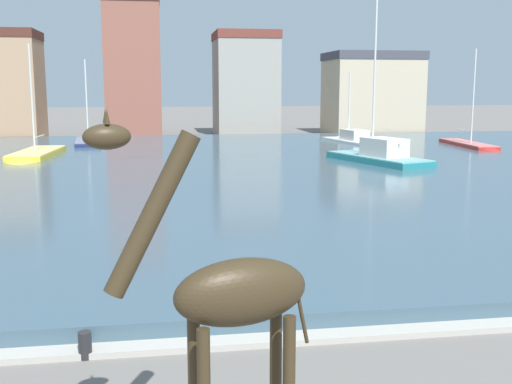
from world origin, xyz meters
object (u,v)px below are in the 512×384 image
Objects in this scene: giraffe_statue at (230,301)px; mooring_bollard at (85,345)px; sailboat_navy at (88,143)px; sailboat_teal at (372,158)px; sailboat_yellow at (34,157)px; sailboat_white at (349,141)px; sailboat_red at (472,147)px.

mooring_bollard is (-2.17, 3.95, -2.10)m from giraffe_statue.
sailboat_navy is 23.65m from sailboat_teal.
sailboat_teal reaches higher than sailboat_yellow.
giraffe_statue is at bearing -61.19° from mooring_bollard.
sailboat_yellow is at bearing 101.93° from mooring_bollard.
sailboat_yellow is 24.25m from sailboat_white.
sailboat_red reaches higher than mooring_bollard.
sailboat_red is at bearing 52.79° from mooring_bollard.
giraffe_statue is at bearing -121.60° from sailboat_red.
sailboat_red is (30.59, 2.13, -0.03)m from sailboat_yellow.
sailboat_yellow is 0.95× the size of sailboat_red.
mooring_bollard is at bearing -78.07° from sailboat_yellow.
mooring_bollard is at bearing -113.84° from sailboat_white.
sailboat_teal reaches higher than giraffe_statue.
mooring_bollard is at bearing -127.21° from sailboat_red.
sailboat_navy is 20.76m from sailboat_white.
giraffe_statue is 44.14m from sailboat_navy.
sailboat_white reaches higher than mooring_bollard.
sailboat_teal is 20.99m from sailboat_yellow.
mooring_bollard is at bearing -119.83° from sailboat_teal.
sailboat_navy is 0.97× the size of sailboat_yellow.
sailboat_navy is 39.91m from mooring_bollard.
sailboat_white is 9.53m from sailboat_red.
sailboat_yellow reaches higher than sailboat_white.
sailboat_yellow is 30.67m from sailboat_red.
mooring_bollard is at bearing -84.23° from sailboat_navy.
giraffe_statue reaches higher than mooring_bollard.
sailboat_red is 40.16m from mooring_bollard.
sailboat_white is at bearing 18.82° from sailboat_yellow.
sailboat_yellow is at bearing 104.08° from giraffe_statue.
sailboat_navy is at bearing 174.38° from sailboat_white.
giraffe_statue is 34.91m from sailboat_yellow.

